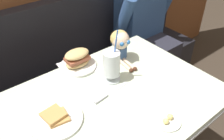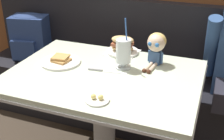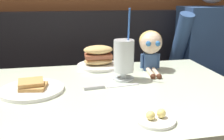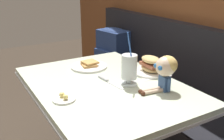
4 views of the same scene
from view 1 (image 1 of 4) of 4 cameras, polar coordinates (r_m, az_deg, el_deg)
name	(u,v)px [view 1 (image 1 of 4)]	position (r m, az deg, el deg)	size (l,w,h in m)	color
booth_bench	(62,93)	(1.92, -11.74, -5.28)	(2.60, 0.48, 1.00)	black
diner_table	(113,122)	(1.38, 0.29, -12.36)	(1.11, 0.81, 0.74)	beige
toast_plate	(56,119)	(1.15, -13.29, -11.27)	(0.25, 0.25, 0.04)	white
milkshake_glass	(112,65)	(1.28, -0.05, 1.13)	(0.10, 0.10, 0.31)	silver
sandwich_plate	(78,61)	(1.43, -8.21, 2.23)	(0.22, 0.22, 0.12)	white
butter_saucer	(168,121)	(1.14, 13.11, -11.80)	(0.12, 0.12, 0.04)	white
butter_knife	(106,96)	(1.24, -1.50, -6.17)	(0.24, 0.05, 0.01)	silver
seated_doll	(120,42)	(1.44, 2.03, 6.73)	(0.12, 0.22, 0.20)	#385689
diner_patron	(143,18)	(2.05, 7.31, 12.17)	(0.55, 0.48, 0.81)	#2D4C7F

